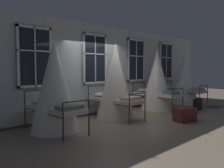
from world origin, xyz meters
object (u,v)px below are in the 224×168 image
Objects in this scene: cot_second at (54,86)px; travel_trunk at (185,115)px; cot_fifth at (184,78)px; cot_third at (115,82)px; suitcase_dark at (198,104)px; cot_fourth at (157,80)px.

travel_trunk is at bearing -118.06° from cot_second.
cot_fifth is 3.67× the size of travel_trunk.
cot_third is 1.03× the size of cot_fifth.
travel_trunk is (1.15, -1.84, -0.97)m from cot_third.
cot_fifth reaches higher than suitcase_dark.
suitcase_dark reaches higher than travel_trunk.
cot_fourth is 3.68× the size of travel_trunk.
cot_third is (2.27, 0.04, 0.02)m from cot_second.
cot_fourth is at bearing 121.56° from suitcase_dark.
cot_third reaches higher than cot_fourth.
cot_fourth reaches higher than cot_fifth.
cot_fifth is at bearing -89.40° from cot_fourth.
cot_second is at bearing 152.31° from travel_trunk.
cot_third is at bearing -89.32° from cot_second.
cot_fourth reaches higher than travel_trunk.
cot_second is at bearing 90.80° from cot_fourth.
cot_fifth is 3.93m from travel_trunk.
cot_second is 1.01× the size of cot_fourth.
cot_fourth is at bearing 90.77° from cot_fifth.
suitcase_dark is at bearing 16.33° from travel_trunk.
suitcase_dark is (3.36, -1.19, -0.96)m from cot_third.
cot_third reaches higher than suitcase_dark.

